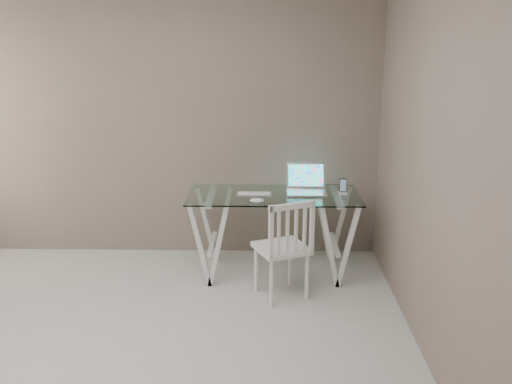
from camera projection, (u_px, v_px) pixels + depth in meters
room at (86, 108)px, 3.13m from camera, size 4.50×4.52×2.71m
desk at (273, 233)px, 5.09m from camera, size 1.50×0.70×0.75m
chair at (285, 245)px, 4.57m from camera, size 0.51×0.51×0.86m
laptop at (306, 185)px, 5.07m from camera, size 0.35×0.32×0.24m
keyboard at (254, 194)px, 4.99m from camera, size 0.31×0.13×0.01m
mouse at (257, 201)px, 4.74m from camera, size 0.12×0.07×0.04m
phone_dock at (343, 190)px, 5.00m from camera, size 0.07×0.07×0.13m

